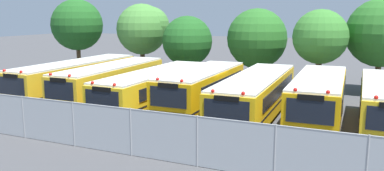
{
  "coord_description": "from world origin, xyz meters",
  "views": [
    {
      "loc": [
        8.76,
        -21.69,
        5.91
      ],
      "look_at": [
        -0.79,
        0.0,
        1.6
      ],
      "focal_mm": 36.82,
      "sensor_mm": 36.0,
      "label": 1
    }
  ],
  "objects_px": {
    "school_bus_5": "(319,98)",
    "tree_3": "(258,38)",
    "tree_4": "(320,36)",
    "tree_5": "(380,33)",
    "school_bus_1": "(112,82)",
    "tree_1": "(144,28)",
    "tree_0": "(79,25)",
    "school_bus_2": "(156,87)",
    "school_bus_0": "(76,78)",
    "traffic_cone": "(239,158)",
    "tree_2": "(188,41)",
    "school_bus_4": "(256,94)",
    "school_bus_3": "(202,89)"
  },
  "relations": [
    {
      "from": "school_bus_5",
      "to": "tree_3",
      "type": "height_order",
      "value": "tree_3"
    },
    {
      "from": "tree_4",
      "to": "tree_5",
      "type": "distance_m",
      "value": 4.62
    },
    {
      "from": "school_bus_5",
      "to": "school_bus_1",
      "type": "bearing_deg",
      "value": -1.29
    },
    {
      "from": "tree_1",
      "to": "tree_0",
      "type": "bearing_deg",
      "value": -165.84
    },
    {
      "from": "school_bus_2",
      "to": "tree_0",
      "type": "bearing_deg",
      "value": -33.13
    },
    {
      "from": "school_bus_1",
      "to": "tree_4",
      "type": "xyz_separation_m",
      "value": [
        12.24,
        8.73,
        2.88
      ]
    },
    {
      "from": "school_bus_0",
      "to": "tree_1",
      "type": "height_order",
      "value": "tree_1"
    },
    {
      "from": "school_bus_1",
      "to": "tree_5",
      "type": "height_order",
      "value": "tree_5"
    },
    {
      "from": "tree_0",
      "to": "traffic_cone",
      "type": "height_order",
      "value": "tree_0"
    },
    {
      "from": "school_bus_0",
      "to": "tree_0",
      "type": "xyz_separation_m",
      "value": [
        -6.56,
        8.42,
        3.45
      ]
    },
    {
      "from": "school_bus_0",
      "to": "school_bus_2",
      "type": "relative_size",
      "value": 1.02
    },
    {
      "from": "school_bus_5",
      "to": "tree_2",
      "type": "relative_size",
      "value": 1.69
    },
    {
      "from": "tree_0",
      "to": "traffic_cone",
      "type": "distance_m",
      "value": 26.68
    },
    {
      "from": "tree_2",
      "to": "school_bus_0",
      "type": "bearing_deg",
      "value": -118.76
    },
    {
      "from": "tree_4",
      "to": "school_bus_4",
      "type": "bearing_deg",
      "value": -106.15
    },
    {
      "from": "tree_1",
      "to": "tree_2",
      "type": "height_order",
      "value": "tree_1"
    },
    {
      "from": "tree_3",
      "to": "tree_5",
      "type": "bearing_deg",
      "value": 1.81
    },
    {
      "from": "tree_0",
      "to": "tree_3",
      "type": "distance_m",
      "value": 17.09
    },
    {
      "from": "school_bus_2",
      "to": "tree_3",
      "type": "bearing_deg",
      "value": -108.88
    },
    {
      "from": "school_bus_1",
      "to": "school_bus_2",
      "type": "relative_size",
      "value": 0.93
    },
    {
      "from": "school_bus_3",
      "to": "traffic_cone",
      "type": "relative_size",
      "value": 16.94
    },
    {
      "from": "tree_3",
      "to": "tree_4",
      "type": "distance_m",
      "value": 5.53
    },
    {
      "from": "tree_0",
      "to": "traffic_cone",
      "type": "xyz_separation_m",
      "value": [
        20.87,
        -15.96,
        -4.62
      ]
    },
    {
      "from": "school_bus_2",
      "to": "traffic_cone",
      "type": "height_order",
      "value": "school_bus_2"
    },
    {
      "from": "tree_3",
      "to": "tree_2",
      "type": "bearing_deg",
      "value": -163.53
    },
    {
      "from": "school_bus_3",
      "to": "tree_3",
      "type": "bearing_deg",
      "value": -93.83
    },
    {
      "from": "school_bus_1",
      "to": "tree_1",
      "type": "xyz_separation_m",
      "value": [
        -3.55,
        10.41,
        3.18
      ]
    },
    {
      "from": "tree_0",
      "to": "tree_2",
      "type": "height_order",
      "value": "tree_0"
    },
    {
      "from": "tree_0",
      "to": "tree_5",
      "type": "height_order",
      "value": "tree_0"
    },
    {
      "from": "school_bus_4",
      "to": "tree_3",
      "type": "bearing_deg",
      "value": -77.1
    },
    {
      "from": "school_bus_3",
      "to": "tree_1",
      "type": "height_order",
      "value": "tree_1"
    },
    {
      "from": "tree_2",
      "to": "traffic_cone",
      "type": "xyz_separation_m",
      "value": [
        9.53,
        -16.25,
        -3.38
      ]
    },
    {
      "from": "tree_1",
      "to": "tree_5",
      "type": "bearing_deg",
      "value": 1.87
    },
    {
      "from": "school_bus_1",
      "to": "school_bus_3",
      "type": "distance_m",
      "value": 6.45
    },
    {
      "from": "tree_1",
      "to": "tree_4",
      "type": "relative_size",
      "value": 1.09
    },
    {
      "from": "school_bus_5",
      "to": "tree_4",
      "type": "distance_m",
      "value": 9.16
    },
    {
      "from": "school_bus_1",
      "to": "school_bus_3",
      "type": "xyz_separation_m",
      "value": [
        6.44,
        0.18,
        0.01
      ]
    },
    {
      "from": "school_bus_2",
      "to": "school_bus_5",
      "type": "bearing_deg",
      "value": -179.22
    },
    {
      "from": "tree_1",
      "to": "tree_5",
      "type": "xyz_separation_m",
      "value": [
        19.77,
        0.65,
        -0.07
      ]
    },
    {
      "from": "school_bus_1",
      "to": "tree_3",
      "type": "height_order",
      "value": "tree_3"
    },
    {
      "from": "tree_3",
      "to": "tree_5",
      "type": "xyz_separation_m",
      "value": [
        9.12,
        0.29,
        0.58
      ]
    },
    {
      "from": "school_bus_3",
      "to": "school_bus_5",
      "type": "xyz_separation_m",
      "value": [
        6.79,
        -0.1,
        0.02
      ]
    },
    {
      "from": "school_bus_4",
      "to": "school_bus_0",
      "type": "bearing_deg",
      "value": -2.09
    },
    {
      "from": "school_bus_3",
      "to": "tree_3",
      "type": "xyz_separation_m",
      "value": [
        0.66,
        10.58,
        2.52
      ]
    },
    {
      "from": "school_bus_5",
      "to": "tree_4",
      "type": "bearing_deg",
      "value": -85.08
    },
    {
      "from": "school_bus_2",
      "to": "tree_5",
      "type": "height_order",
      "value": "tree_5"
    },
    {
      "from": "school_bus_4",
      "to": "school_bus_2",
      "type": "bearing_deg",
      "value": 0.26
    },
    {
      "from": "tree_1",
      "to": "tree_5",
      "type": "height_order",
      "value": "tree_5"
    },
    {
      "from": "tree_2",
      "to": "tree_4",
      "type": "xyz_separation_m",
      "value": [
        10.74,
        -0.38,
        0.66
      ]
    },
    {
      "from": "school_bus_1",
      "to": "tree_1",
      "type": "distance_m",
      "value": 11.45
    }
  ]
}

